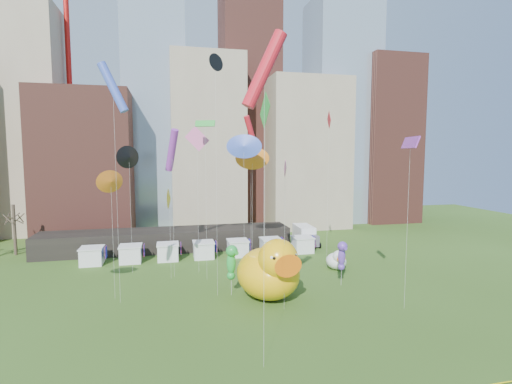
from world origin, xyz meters
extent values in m
cube|color=gray|center=(-30.00, 62.00, 21.00)|extent=(14.00, 12.00, 42.00)
cube|color=brown|center=(-18.00, 56.00, 13.00)|extent=(16.00, 14.00, 26.00)
cube|color=#8C9EB2|center=(-6.00, 64.00, 27.50)|extent=(12.00, 12.00, 55.00)
cube|color=gray|center=(4.00, 60.00, 17.00)|extent=(14.00, 14.00, 34.00)
cube|color=brown|center=(14.00, 66.00, 34.00)|extent=(12.00, 12.00, 68.00)
cube|color=gray|center=(24.00, 58.00, 15.00)|extent=(16.00, 14.00, 30.00)
cube|color=#8C9EB2|center=(34.00, 62.00, 24.00)|extent=(14.00, 12.00, 48.00)
cube|color=brown|center=(44.00, 60.00, 18.00)|extent=(12.00, 12.00, 36.00)
cylinder|color=red|center=(-22.00, 64.00, 38.00)|extent=(1.00, 1.00, 76.00)
cylinder|color=red|center=(30.00, 64.00, 38.00)|extent=(1.00, 1.00, 76.00)
cube|color=black|center=(-4.00, 42.00, 1.60)|extent=(38.00, 6.00, 3.20)
cube|color=white|center=(-14.00, 36.00, 1.10)|extent=(2.80, 2.80, 2.20)
cube|color=red|center=(-12.20, 36.00, 1.60)|extent=(0.08, 1.40, 1.60)
cube|color=white|center=(-9.00, 36.00, 1.10)|extent=(2.80, 2.80, 2.20)
cube|color=red|center=(-7.20, 36.00, 1.60)|extent=(0.08, 1.40, 1.60)
cube|color=white|center=(-4.00, 36.00, 1.10)|extent=(2.80, 2.80, 2.20)
cube|color=red|center=(-2.20, 36.00, 1.60)|extent=(0.08, 1.40, 1.60)
cube|color=white|center=(1.00, 36.00, 1.10)|extent=(2.80, 2.80, 2.20)
cube|color=red|center=(2.80, 36.00, 1.60)|extent=(0.08, 1.40, 1.60)
cube|color=white|center=(6.00, 36.00, 1.10)|extent=(2.80, 2.80, 2.20)
cube|color=red|center=(7.80, 36.00, 1.60)|extent=(0.08, 1.40, 1.60)
cube|color=white|center=(11.00, 36.00, 1.10)|extent=(2.80, 2.80, 2.20)
cube|color=red|center=(12.80, 36.00, 1.60)|extent=(0.08, 1.40, 1.60)
cube|color=white|center=(16.00, 36.00, 1.10)|extent=(2.80, 2.80, 2.20)
cube|color=red|center=(17.80, 36.00, 1.60)|extent=(0.08, 1.40, 1.60)
cylinder|color=#382B21|center=(-26.00, 44.00, 3.75)|extent=(0.44, 0.44, 7.50)
ellipsoid|color=#FCB50C|center=(6.09, 18.95, 2.61)|extent=(7.49, 8.38, 5.22)
ellipsoid|color=#FCB50C|center=(5.60, 21.79, 2.47)|extent=(1.93, 1.62, 2.11)
sphere|color=#FCB50C|center=(6.49, 16.65, 4.71)|extent=(4.54, 4.54, 3.92)
cone|color=orange|center=(6.78, 15.00, 4.58)|extent=(2.43, 2.11, 2.16)
sphere|color=white|center=(5.61, 15.40, 5.23)|extent=(0.71, 0.71, 0.71)
sphere|color=white|center=(7.74, 15.77, 5.23)|extent=(0.71, 0.71, 0.71)
sphere|color=black|center=(5.67, 15.07, 5.23)|extent=(0.35, 0.35, 0.35)
sphere|color=black|center=(7.80, 15.44, 5.23)|extent=(0.35, 0.35, 0.35)
ellipsoid|color=white|center=(17.28, 26.74, 1.05)|extent=(2.80, 3.20, 2.11)
ellipsoid|color=white|center=(17.38, 27.90, 1.00)|extent=(0.74, 0.60, 0.85)
sphere|color=white|center=(17.20, 25.80, 1.90)|extent=(1.71, 1.71, 1.59)
cone|color=orange|center=(17.15, 25.13, 1.85)|extent=(0.93, 0.78, 0.87)
sphere|color=white|center=(16.73, 25.40, 2.11)|extent=(0.29, 0.29, 0.29)
sphere|color=white|center=(17.60, 25.33, 2.11)|extent=(0.29, 0.29, 0.29)
sphere|color=black|center=(16.72, 25.27, 2.11)|extent=(0.14, 0.14, 0.14)
sphere|color=black|center=(17.59, 25.19, 2.11)|extent=(0.14, 0.14, 0.14)
cylinder|color=silver|center=(2.52, 20.57, 1.74)|extent=(0.03, 0.03, 3.48)
ellipsoid|color=green|center=(2.52, 20.57, 3.48)|extent=(1.19, 1.10, 2.43)
sphere|color=green|center=(2.52, 20.42, 4.78)|extent=(1.63, 1.63, 1.24)
cone|color=green|center=(2.52, 19.86, 4.72)|extent=(0.71, 0.88, 0.43)
sphere|color=green|center=(2.52, 20.62, 2.09)|extent=(0.87, 0.87, 0.87)
cylinder|color=silver|center=(15.24, 20.93, 1.67)|extent=(0.03, 0.03, 3.33)
ellipsoid|color=#623AAF|center=(15.24, 20.93, 3.33)|extent=(0.86, 0.71, 2.18)
sphere|color=#623AAF|center=(15.24, 20.78, 4.50)|extent=(1.12, 1.12, 1.11)
cone|color=#623AAF|center=(15.24, 20.28, 4.45)|extent=(0.40, 0.70, 0.39)
sphere|color=#623AAF|center=(15.24, 20.98, 2.08)|extent=(0.78, 0.78, 0.78)
cube|color=white|center=(18.31, 41.77, 1.63)|extent=(2.70, 5.35, 2.63)
cube|color=#595960|center=(18.20, 38.40, 1.11)|extent=(2.48, 1.98, 1.69)
cylinder|color=black|center=(16.93, 39.92, 0.47)|extent=(0.29, 0.96, 0.95)
cylinder|color=black|center=(19.56, 39.83, 0.47)|extent=(0.29, 0.96, 0.95)
cylinder|color=black|center=(17.05, 43.50, 0.47)|extent=(0.29, 0.96, 0.95)
cylinder|color=black|center=(19.68, 43.41, 0.47)|extent=(0.29, 0.96, 0.95)
cylinder|color=silver|center=(6.72, 30.19, 8.82)|extent=(0.02, 0.02, 17.64)
cylinder|color=red|center=(6.72, 30.19, 17.64)|extent=(2.39, 2.15, 4.26)
cylinder|color=silver|center=(6.82, 15.62, 6.76)|extent=(0.02, 0.02, 13.52)
cube|color=pink|center=(6.82, 15.62, 13.52)|extent=(0.31, 1.67, 1.69)
cylinder|color=silver|center=(-8.35, 30.97, 7.25)|extent=(0.02, 0.02, 14.50)
cone|color=black|center=(-8.35, 30.97, 14.50)|extent=(1.83, 2.50, 2.77)
cylinder|color=silver|center=(0.51, 26.25, 9.17)|extent=(0.02, 0.02, 18.35)
cube|color=green|center=(0.51, 26.25, 18.35)|extent=(2.29, 1.32, 0.73)
cylinder|color=silver|center=(-3.64, 27.52, 4.81)|extent=(0.02, 0.02, 9.62)
cone|color=yellow|center=(-3.64, 27.52, 9.62)|extent=(0.51, 2.36, 2.34)
cylinder|color=silver|center=(4.99, 26.07, 7.88)|extent=(0.02, 0.02, 15.76)
cone|color=blue|center=(4.99, 26.07, 15.76)|extent=(2.76, 1.34, 2.82)
cylinder|color=silver|center=(6.57, 28.66, 7.17)|extent=(0.02, 0.02, 14.34)
cone|color=orange|center=(6.57, 28.66, 14.34)|extent=(2.85, 1.01, 2.85)
cylinder|color=silver|center=(-3.24, 28.10, 7.65)|extent=(0.02, 0.02, 15.31)
cylinder|color=purple|center=(-3.24, 28.10, 15.31)|extent=(1.86, 3.07, 5.04)
cylinder|color=silver|center=(2.48, 6.32, 10.13)|extent=(0.02, 0.02, 20.26)
cylinder|color=red|center=(2.48, 6.32, 20.26)|extent=(3.04, 1.01, 5.11)
cylinder|color=silver|center=(-0.21, 29.20, 8.37)|extent=(0.02, 0.02, 16.73)
cube|color=pink|center=(-0.21, 29.20, 16.73)|extent=(2.95, 0.92, 3.07)
cylinder|color=silver|center=(1.08, 20.76, 11.96)|extent=(0.02, 0.02, 23.92)
cone|color=black|center=(1.08, 20.76, 23.92)|extent=(1.24, 1.41, 1.67)
cylinder|color=silver|center=(5.39, 17.64, 9.50)|extent=(0.02, 0.02, 19.01)
cube|color=green|center=(5.39, 17.64, 19.01)|extent=(0.15, 3.43, 3.44)
cylinder|color=silver|center=(-8.68, 21.02, 10.58)|extent=(0.02, 0.02, 21.16)
cylinder|color=blue|center=(-8.68, 21.02, 21.16)|extent=(2.97, 1.50, 4.85)
cylinder|color=silver|center=(-9.35, 22.23, 6.05)|extent=(0.02, 0.02, 12.11)
cone|color=orange|center=(-9.35, 22.23, 12.11)|extent=(1.68, 1.90, 2.26)
cylinder|color=silver|center=(18.22, 13.32, 7.95)|extent=(0.02, 0.02, 15.90)
cube|color=purple|center=(18.22, 13.32, 15.90)|extent=(1.36, 3.58, 1.09)
cylinder|color=silver|center=(16.40, 27.80, 9.61)|extent=(0.02, 0.02, 19.22)
cube|color=red|center=(16.40, 27.80, 19.22)|extent=(0.51, 2.27, 2.31)
camera|label=1|loc=(-3.75, -18.45, 14.76)|focal=27.00mm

